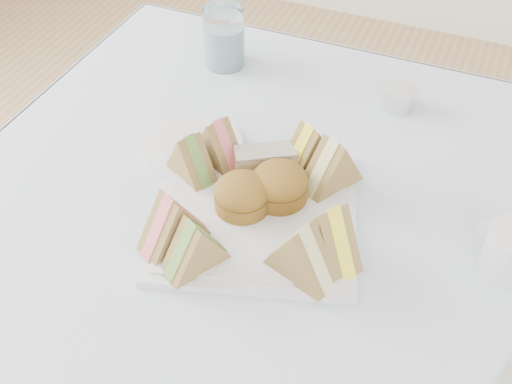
% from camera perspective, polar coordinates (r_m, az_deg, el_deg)
% --- Properties ---
extents(table, '(0.90, 0.90, 0.74)m').
position_cam_1_polar(table, '(1.20, 1.62, -16.08)').
color(table, brown).
rests_on(table, floor).
extents(tablecloth, '(1.02, 1.02, 0.01)m').
position_cam_1_polar(tablecloth, '(0.89, 2.10, -3.99)').
color(tablecloth, silver).
rests_on(tablecloth, table).
extents(serving_plate, '(0.35, 0.35, 0.01)m').
position_cam_1_polar(serving_plate, '(0.91, 0.00, -2.00)').
color(serving_plate, silver).
rests_on(serving_plate, tablecloth).
extents(sandwich_fl_a, '(0.08, 0.10, 0.08)m').
position_cam_1_polar(sandwich_fl_a, '(0.84, -7.47, -2.47)').
color(sandwich_fl_a, olive).
rests_on(sandwich_fl_a, serving_plate).
extents(sandwich_fl_b, '(0.08, 0.10, 0.08)m').
position_cam_1_polar(sandwich_fl_b, '(0.81, -5.49, -4.61)').
color(sandwich_fl_b, olive).
rests_on(sandwich_fl_b, serving_plate).
extents(sandwich_fr_a, '(0.10, 0.09, 0.09)m').
position_cam_1_polar(sandwich_fr_a, '(0.83, 6.66, -3.50)').
color(sandwich_fr_a, olive).
rests_on(sandwich_fr_a, serving_plate).
extents(sandwich_fr_b, '(0.10, 0.07, 0.08)m').
position_cam_1_polar(sandwich_fr_b, '(0.80, 4.07, -5.21)').
color(sandwich_fr_b, olive).
rests_on(sandwich_fr_b, serving_plate).
extents(sandwich_bl_a, '(0.09, 0.07, 0.07)m').
position_cam_1_polar(sandwich_bl_a, '(0.94, -5.84, 3.25)').
color(sandwich_bl_a, olive).
rests_on(sandwich_bl_a, serving_plate).
extents(sandwich_bl_b, '(0.10, 0.07, 0.08)m').
position_cam_1_polar(sandwich_bl_b, '(0.96, -3.39, 4.56)').
color(sandwich_bl_b, olive).
rests_on(sandwich_bl_b, serving_plate).
extents(sandwich_br_a, '(0.09, 0.10, 0.08)m').
position_cam_1_polar(sandwich_br_a, '(0.92, 6.81, 2.63)').
color(sandwich_br_a, olive).
rests_on(sandwich_br_a, serving_plate).
extents(sandwich_br_b, '(0.08, 0.10, 0.08)m').
position_cam_1_polar(sandwich_br_b, '(0.95, 4.69, 4.04)').
color(sandwich_br_b, olive).
rests_on(sandwich_br_b, serving_plate).
extents(scone_left, '(0.10, 0.10, 0.05)m').
position_cam_1_polar(scone_left, '(0.89, -1.25, -0.22)').
color(scone_left, brown).
rests_on(scone_left, serving_plate).
extents(scone_right, '(0.11, 0.11, 0.06)m').
position_cam_1_polar(scone_right, '(0.90, 2.09, 0.70)').
color(scone_right, brown).
rests_on(scone_right, serving_plate).
extents(pastry_slice, '(0.10, 0.08, 0.04)m').
position_cam_1_polar(pastry_slice, '(0.95, 0.82, 2.79)').
color(pastry_slice, tan).
rests_on(pastry_slice, serving_plate).
extents(side_plate, '(0.16, 0.16, 0.01)m').
position_cam_1_polar(side_plate, '(1.03, -5.63, 4.07)').
color(side_plate, silver).
rests_on(side_plate, tablecloth).
extents(water_glass, '(0.10, 0.10, 0.11)m').
position_cam_1_polar(water_glass, '(1.20, -2.87, 13.56)').
color(water_glass, white).
rests_on(water_glass, tablecloth).
extents(tea_strainer, '(0.07, 0.07, 0.03)m').
position_cam_1_polar(tea_strainer, '(1.13, 12.64, 8.06)').
color(tea_strainer, silver).
rests_on(tea_strainer, tablecloth).
extents(fork, '(0.07, 0.17, 0.00)m').
position_cam_1_polar(fork, '(0.81, 21.27, -14.98)').
color(fork, silver).
rests_on(fork, tablecloth).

